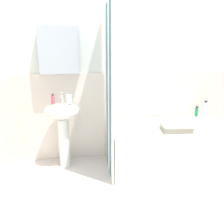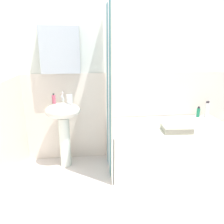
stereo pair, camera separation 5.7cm
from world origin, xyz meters
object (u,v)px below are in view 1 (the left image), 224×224
object	(u,v)px
sink	(63,121)
bathtub	(167,145)
towel_folded	(176,128)
toothbrush_cup	(69,99)
body_wash_bottle	(205,109)
soap_dispenser	(53,99)
lotion_bottle	(197,112)

from	to	relation	value
sink	bathtub	size ratio (longest dim) A/B	0.58
sink	towel_folded	distance (m)	1.40
toothbrush_cup	body_wash_bottle	size ratio (longest dim) A/B	0.47
soap_dispenser	bathtub	size ratio (longest dim) A/B	0.08
sink	soap_dispenser	bearing A→B (deg)	178.31
lotion_bottle	soap_dispenser	bearing A→B (deg)	-177.13
bathtub	towel_folded	bearing A→B (deg)	-87.19
soap_dispenser	towel_folded	size ratio (longest dim) A/B	0.38
soap_dispenser	lotion_bottle	xyz separation A→B (m)	(1.96, 0.10, -0.27)
sink	body_wash_bottle	bearing A→B (deg)	2.79
toothbrush_cup	towel_folded	world-z (taller)	toothbrush_cup
toothbrush_cup	bathtub	distance (m)	1.40
soap_dispenser	toothbrush_cup	bearing A→B (deg)	-4.16
sink	lotion_bottle	bearing A→B (deg)	3.11
soap_dispenser	bathtub	distance (m)	1.57
toothbrush_cup	towel_folded	distance (m)	1.34
soap_dispenser	toothbrush_cup	distance (m)	0.19
sink	soap_dispenser	distance (m)	0.30
body_wash_bottle	lotion_bottle	xyz separation A→B (m)	(-0.12, 0.00, -0.04)
towel_folded	sink	bearing A→B (deg)	164.07
soap_dispenser	body_wash_bottle	size ratio (longest dim) A/B	0.56
towel_folded	lotion_bottle	bearing A→B (deg)	43.19
body_wash_bottle	lotion_bottle	world-z (taller)	body_wash_bottle
soap_dispenser	towel_folded	bearing A→B (deg)	-15.00
toothbrush_cup	bathtub	world-z (taller)	toothbrush_cup
sink	lotion_bottle	size ratio (longest dim) A/B	5.70
lotion_bottle	bathtub	bearing A→B (deg)	-152.48
bathtub	soap_dispenser	bearing A→B (deg)	172.98
soap_dispenser	bathtub	bearing A→B (deg)	-7.02
body_wash_bottle	towel_folded	bearing A→B (deg)	-143.00
sink	bathtub	distance (m)	1.39
toothbrush_cup	lotion_bottle	xyz separation A→B (m)	(1.76, 0.11, -0.27)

